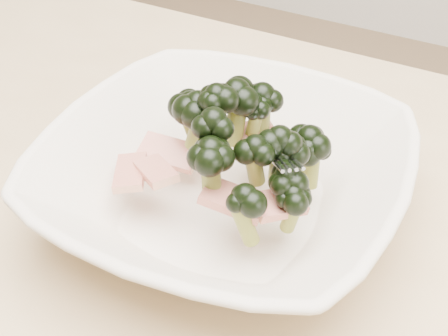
{
  "coord_description": "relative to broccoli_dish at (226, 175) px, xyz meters",
  "views": [
    {
      "loc": [
        0.12,
        -0.29,
        1.12
      ],
      "look_at": [
        -0.07,
        0.07,
        0.8
      ],
      "focal_mm": 50.0,
      "sensor_mm": 36.0,
      "label": 1
    }
  ],
  "objects": [
    {
      "name": "broccoli_dish",
      "position": [
        0.0,
        0.0,
        0.0
      ],
      "size": [
        0.32,
        0.32,
        0.12
      ],
      "color": "beige",
      "rests_on": "dining_table"
    }
  ]
}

